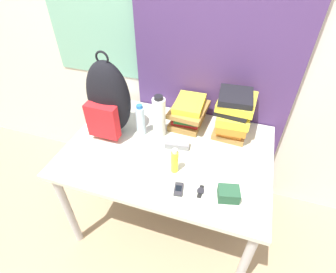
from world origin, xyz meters
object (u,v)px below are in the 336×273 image
object	(u,v)px
book_stack_center	(234,114)
sunscreen_bottle	(175,161)
book_stack_left	(188,113)
sports_bottle	(159,117)
wristwatch	(201,191)
water_bottle	(140,121)
cell_phone	(179,189)
sunglasses_case	(177,145)
backpack	(108,100)
camera_pouch	(229,194)

from	to	relation	value
book_stack_center	sunscreen_bottle	world-z (taller)	book_stack_center
book_stack_left	sports_bottle	size ratio (longest dim) A/B	1.02
wristwatch	book_stack_left	bearing A→B (deg)	111.46
water_bottle	cell_phone	world-z (taller)	water_bottle
sports_bottle	water_bottle	bearing A→B (deg)	-164.02
sunscreen_bottle	cell_phone	xyz separation A→B (m)	(0.06, -0.13, -0.07)
book_stack_center	cell_phone	size ratio (longest dim) A/B	3.30
book_stack_left	cell_phone	distance (m)	0.59
book_stack_left	sunglasses_case	world-z (taller)	book_stack_left
book_stack_left	cell_phone	size ratio (longest dim) A/B	3.31
cell_phone	book_stack_center	bearing A→B (deg)	71.61
sunscreen_bottle	cell_phone	bearing A→B (deg)	-64.07
sunglasses_case	backpack	bearing A→B (deg)	176.82
sports_bottle	sunglasses_case	distance (m)	0.21
water_bottle	sunscreen_bottle	bearing A→B (deg)	-39.08
book_stack_center	book_stack_left	bearing A→B (deg)	179.22
sunscreen_bottle	camera_pouch	distance (m)	0.33
book_stack_center	wristwatch	distance (m)	0.57
sunscreen_bottle	wristwatch	xyz separation A→B (m)	(0.17, -0.10, -0.07)
backpack	book_stack_center	xyz separation A→B (m)	(0.74, 0.22, -0.09)
sports_bottle	wristwatch	xyz separation A→B (m)	(0.36, -0.38, -0.13)
book_stack_left	water_bottle	bearing A→B (deg)	-142.78
sunglasses_case	camera_pouch	world-z (taller)	camera_pouch
book_stack_left	sunscreen_bottle	size ratio (longest dim) A/B	1.82
sunscreen_bottle	backpack	bearing A→B (deg)	156.28
sunglasses_case	cell_phone	bearing A→B (deg)	-71.91
backpack	sports_bottle	bearing A→B (deg)	11.40
book_stack_left	wristwatch	xyz separation A→B (m)	(0.21, -0.55, -0.08)
book_stack_left	book_stack_center	xyz separation A→B (m)	(0.29, -0.00, 0.06)
book_stack_left	wristwatch	bearing A→B (deg)	-68.54
water_bottle	camera_pouch	xyz separation A→B (m)	(0.62, -0.34, -0.07)
water_bottle	book_stack_left	bearing A→B (deg)	37.22
backpack	sunglasses_case	xyz separation A→B (m)	(0.45, -0.03, -0.22)
book_stack_center	sunglasses_case	distance (m)	0.41
water_bottle	sports_bottle	xyz separation A→B (m)	(0.11, 0.03, 0.03)
backpack	sports_bottle	xyz separation A→B (m)	(0.31, 0.06, -0.10)
water_bottle	sports_bottle	distance (m)	0.12
camera_pouch	book_stack_center	bearing A→B (deg)	96.75
book_stack_center	sports_bottle	world-z (taller)	book_stack_center
water_bottle	sunscreen_bottle	size ratio (longest dim) A/B	1.37
cell_phone	sunglasses_case	xyz separation A→B (m)	(-0.10, 0.32, 0.01)
sunglasses_case	book_stack_left	bearing A→B (deg)	89.62
sports_bottle	sunscreen_bottle	distance (m)	0.34
book_stack_center	camera_pouch	size ratio (longest dim) A/B	2.42
camera_pouch	water_bottle	bearing A→B (deg)	151.17
sunglasses_case	wristwatch	size ratio (longest dim) A/B	1.87
backpack	camera_pouch	world-z (taller)	backpack
cell_phone	book_stack_left	bearing A→B (deg)	100.14
water_bottle	camera_pouch	size ratio (longest dim) A/B	1.83
sunscreen_bottle	wristwatch	distance (m)	0.21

